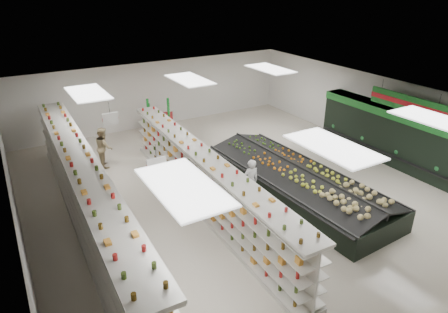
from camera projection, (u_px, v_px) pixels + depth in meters
floor at (242, 191)px, 14.14m from camera, size 16.00×16.00×0.00m
ceiling at (244, 104)px, 12.82m from camera, size 14.00×16.00×0.02m
wall_back at (155, 94)px, 19.77m from camera, size 14.00×0.02×3.20m
wall_left at (14, 204)px, 10.26m from camera, size 0.02×16.00×3.20m
wall_right at (383, 116)px, 16.70m from camera, size 0.02×16.00×3.20m
produce_wall_case at (405, 137)px, 15.46m from camera, size 0.93×8.00×2.20m
aisle_sign_near at (157, 165)px, 9.69m from camera, size 0.52×0.06×0.75m
aisle_sign_far at (111, 119)px, 12.83m from camera, size 0.52×0.06×0.75m
hortifruti_banner at (407, 103)px, 14.74m from camera, size 0.12×3.20×0.95m
gondola_left at (86, 197)px, 11.74m from camera, size 1.26×12.67×2.19m
gondola_center at (203, 183)px, 12.85m from camera, size 1.10×10.94×1.89m
produce_island at (296, 180)px, 13.80m from camera, size 2.99×7.44×1.09m
soda_endcap at (159, 117)px, 18.98m from camera, size 1.54×1.32×1.66m
shopper_main at (251, 181)px, 13.13m from camera, size 0.60×0.42×1.56m
shopper_background at (104, 147)px, 15.69m from camera, size 0.56×0.83×1.61m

